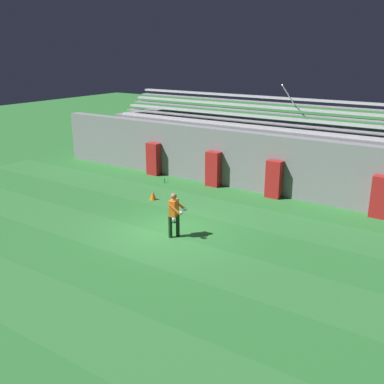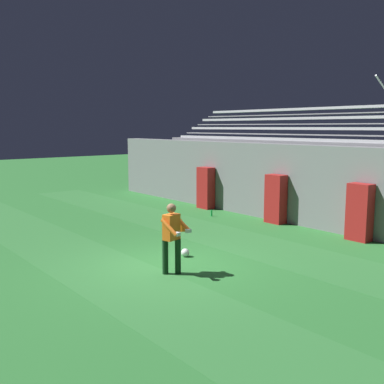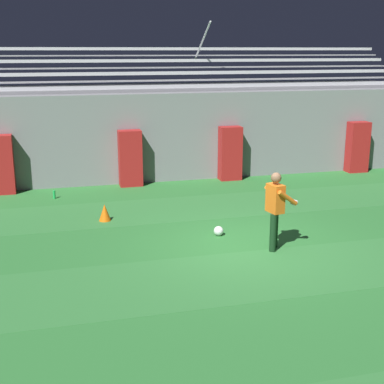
{
  "view_description": "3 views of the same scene",
  "coord_description": "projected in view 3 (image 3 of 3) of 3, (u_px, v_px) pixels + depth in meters",
  "views": [
    {
      "loc": [
        9.51,
        -12.5,
        6.59
      ],
      "look_at": [
        1.11,
        -0.01,
        1.75
      ],
      "focal_mm": 42.0,
      "sensor_mm": 36.0,
      "label": 1
    },
    {
      "loc": [
        8.66,
        -6.39,
        3.42
      ],
      "look_at": [
        -0.32,
        1.0,
        1.72
      ],
      "focal_mm": 42.0,
      "sensor_mm": 36.0,
      "label": 2
    },
    {
      "loc": [
        -3.85,
        -10.23,
        4.1
      ],
      "look_at": [
        -0.98,
        0.84,
        1.06
      ],
      "focal_mm": 50.0,
      "sensor_mm": 36.0,
      "label": 3
    }
  ],
  "objects": [
    {
      "name": "padding_pillar_gate_left",
      "position": [
        130.0,
        158.0,
        16.5
      ],
      "size": [
        0.7,
        0.44,
        1.74
      ],
      "primitive_type": "cube",
      "color": "#B21E1E",
      "rests_on": "ground"
    },
    {
      "name": "water_bottle",
      "position": [
        54.0,
        195.0,
        15.22
      ],
      "size": [
        0.07,
        0.07,
        0.24
      ],
      "primitive_type": "cylinder",
      "color": "green",
      "rests_on": "ground"
    },
    {
      "name": "ground_plane",
      "position": [
        245.0,
        246.0,
        11.56
      ],
      "size": [
        80.0,
        80.0,
        0.0
      ],
      "primitive_type": "plane",
      "color": "#2D7533"
    },
    {
      "name": "bleacher_stand",
      "position": [
        165.0,
        125.0,
        19.12
      ],
      "size": [
        18.0,
        3.35,
        5.03
      ],
      "color": "gray",
      "rests_on": "ground"
    },
    {
      "name": "back_wall",
      "position": [
        177.0,
        137.0,
        17.28
      ],
      "size": [
        24.0,
        0.6,
        2.8
      ],
      "primitive_type": "cube",
      "color": "gray",
      "rests_on": "ground"
    },
    {
      "name": "padding_pillar_gate_right",
      "position": [
        230.0,
        153.0,
        17.29
      ],
      "size": [
        0.7,
        0.44,
        1.74
      ],
      "primitive_type": "cube",
      "color": "#B21E1E",
      "rests_on": "ground"
    },
    {
      "name": "turf_stripe_mid",
      "position": [
        272.0,
        272.0,
        10.21
      ],
      "size": [
        28.0,
        2.28,
        0.01
      ],
      "primitive_type": "cube",
      "color": "#337A38",
      "rests_on": "ground"
    },
    {
      "name": "goalkeeper",
      "position": [
        276.0,
        206.0,
        11.16
      ],
      "size": [
        0.6,
        0.66,
        1.67
      ],
      "color": "#143319",
      "rests_on": "ground"
    },
    {
      "name": "turf_stripe_far",
      "position": [
        206.0,
        207.0,
        14.47
      ],
      "size": [
        28.0,
        2.28,
        0.01
      ],
      "primitive_type": "cube",
      "color": "#337A38",
      "rests_on": "ground"
    },
    {
      "name": "soccer_ball",
      "position": [
        219.0,
        231.0,
        12.19
      ],
      "size": [
        0.22,
        0.22,
        0.22
      ],
      "primitive_type": "sphere",
      "color": "white",
      "rests_on": "ground"
    },
    {
      "name": "padding_pillar_far_left",
      "position": [
        1.0,
        165.0,
        15.58
      ],
      "size": [
        0.7,
        0.44,
        1.74
      ],
      "primitive_type": "cube",
      "color": "#B21E1E",
      "rests_on": "ground"
    },
    {
      "name": "traffic_cone",
      "position": [
        105.0,
        213.0,
        13.23
      ],
      "size": [
        0.3,
        0.3,
        0.42
      ],
      "primitive_type": "cone",
      "color": "orange",
      "rests_on": "ground"
    },
    {
      "name": "padding_pillar_far_right",
      "position": [
        358.0,
        147.0,
        18.42
      ],
      "size": [
        0.7,
        0.44,
        1.74
      ],
      "primitive_type": "cube",
      "color": "#B21E1E",
      "rests_on": "ground"
    }
  ]
}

